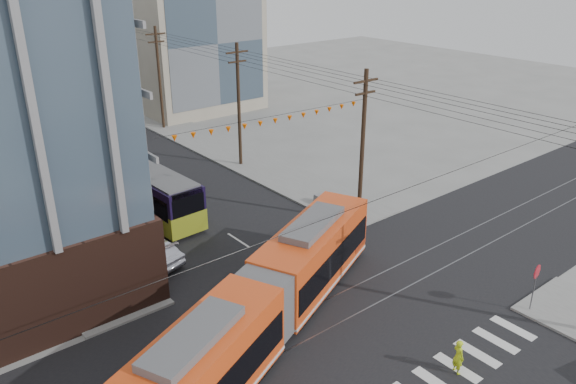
# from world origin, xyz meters

# --- Properties ---
(ground) EXTENTS (160.00, 160.00, 0.00)m
(ground) POSITION_xyz_m (0.00, 0.00, 0.00)
(ground) COLOR slate
(bg_bldg_ne_near) EXTENTS (14.00, 14.00, 16.00)m
(bg_bldg_ne_near) POSITION_xyz_m (16.00, 48.00, 8.00)
(bg_bldg_ne_near) COLOR gray
(bg_bldg_ne_near) RESTS_ON ground
(bg_bldg_ne_far) EXTENTS (16.00, 16.00, 14.00)m
(bg_bldg_ne_far) POSITION_xyz_m (18.00, 68.00, 7.00)
(bg_bldg_ne_far) COLOR #8C99A5
(bg_bldg_ne_far) RESTS_ON ground
(utility_pole_far) EXTENTS (0.30, 0.30, 11.00)m
(utility_pole_far) POSITION_xyz_m (8.50, 56.00, 5.50)
(utility_pole_far) COLOR black
(utility_pole_far) RESTS_ON ground
(streetcar) EXTENTS (20.63, 11.35, 4.09)m
(streetcar) POSITION_xyz_m (-5.01, 4.32, 2.05)
(streetcar) COLOR #E04716
(streetcar) RESTS_ON ground
(city_bus) EXTENTS (3.58, 13.30, 3.73)m
(city_bus) POSITION_xyz_m (-2.79, 22.71, 1.86)
(city_bus) COLOR black
(city_bus) RESTS_ON ground
(parked_car_silver) EXTENTS (2.47, 4.50, 1.41)m
(parked_car_silver) POSITION_xyz_m (-5.79, 14.86, 0.70)
(parked_car_silver) COLOR #9D9EAC
(parked_car_silver) RESTS_ON ground
(parked_car_white) EXTENTS (2.77, 5.45, 1.52)m
(parked_car_white) POSITION_xyz_m (-5.75, 16.27, 0.76)
(parked_car_white) COLOR silver
(parked_car_white) RESTS_ON ground
(parked_car_grey) EXTENTS (3.72, 5.35, 1.36)m
(parked_car_grey) POSITION_xyz_m (-5.45, 24.39, 0.68)
(parked_car_grey) COLOR #4D5055
(parked_car_grey) RESTS_ON ground
(pedestrian) EXTENTS (0.60, 0.74, 1.77)m
(pedestrian) POSITION_xyz_m (0.52, -3.12, 0.88)
(pedestrian) COLOR #BFDE1A
(pedestrian) RESTS_ON ground
(stop_sign) EXTENTS (0.92, 0.92, 2.71)m
(stop_sign) POSITION_xyz_m (7.65, -2.74, 1.35)
(stop_sign) COLOR #AF121E
(stop_sign) RESTS_ON ground
(jersey_barrier) EXTENTS (0.94, 3.82, 0.76)m
(jersey_barrier) POSITION_xyz_m (8.30, 13.45, 0.38)
(jersey_barrier) COLOR slate
(jersey_barrier) RESTS_ON ground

